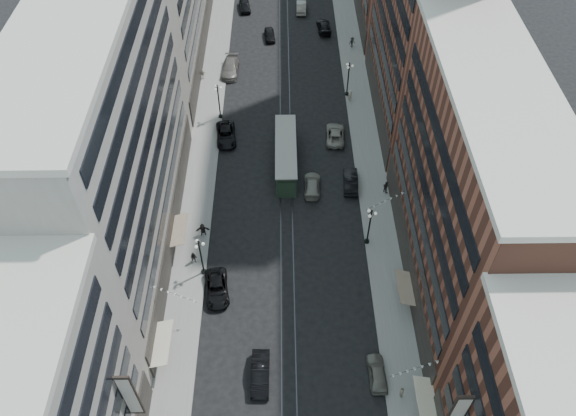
{
  "coord_description": "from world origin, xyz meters",
  "views": [
    {
      "loc": [
        -0.39,
        -8.21,
        50.82
      ],
      "look_at": [
        0.13,
        33.04,
        5.0
      ],
      "focal_mm": 35.0,
      "sensor_mm": 36.0,
      "label": 1
    }
  ],
  "objects_px": {
    "lamppost_sw_mid": "(219,100)",
    "pedestrian_9": "(352,42)",
    "car_9": "(245,5)",
    "pedestrian_4": "(402,392)",
    "pedestrian_8": "(350,96)",
    "lamppost_se_mid": "(348,78)",
    "car_7": "(226,135)",
    "lamppost_sw_far": "(201,256)",
    "car_2": "(217,288)",
    "car_13": "(270,35)",
    "car_14": "(301,7)",
    "pedestrian_6": "(203,74)",
    "car_12": "(324,27)",
    "pedestrian_7": "(386,187)",
    "car_8": "(230,68)",
    "car_extra_1": "(312,185)",
    "pedestrian_5": "(203,230)",
    "car_11": "(335,134)",
    "lamppost_se_far": "(369,226)",
    "car_5": "(260,374)",
    "streetcar": "(286,156)",
    "car_10": "(351,181)",
    "car_4": "(377,373)",
    "pedestrian_2": "(194,258)"
  },
  "relations": [
    {
      "from": "lamppost_se_mid",
      "to": "car_7",
      "type": "relative_size",
      "value": 0.99
    },
    {
      "from": "car_13",
      "to": "pedestrian_4",
      "type": "bearing_deg",
      "value": -83.64
    },
    {
      "from": "streetcar",
      "to": "car_8",
      "type": "xyz_separation_m",
      "value": [
        -8.4,
        20.87,
        -0.69
      ]
    },
    {
      "from": "car_12",
      "to": "pedestrian_7",
      "type": "height_order",
      "value": "pedestrian_7"
    },
    {
      "from": "car_2",
      "to": "pedestrian_6",
      "type": "height_order",
      "value": "pedestrian_6"
    },
    {
      "from": "car_14",
      "to": "pedestrian_6",
      "type": "xyz_separation_m",
      "value": [
        -15.64,
        -20.32,
        0.12
      ]
    },
    {
      "from": "pedestrian_5",
      "to": "car_5",
      "type": "bearing_deg",
      "value": -74.77
    },
    {
      "from": "pedestrian_2",
      "to": "car_12",
      "type": "bearing_deg",
      "value": 78.45
    },
    {
      "from": "car_14",
      "to": "lamppost_se_far",
      "type": "bearing_deg",
      "value": 98.34
    },
    {
      "from": "lamppost_se_far",
      "to": "pedestrian_6",
      "type": "height_order",
      "value": "lamppost_se_far"
    },
    {
      "from": "car_9",
      "to": "pedestrian_9",
      "type": "relative_size",
      "value": 2.7
    },
    {
      "from": "lamppost_se_far",
      "to": "car_8",
      "type": "relative_size",
      "value": 0.93
    },
    {
      "from": "pedestrian_9",
      "to": "car_2",
      "type": "bearing_deg",
      "value": -132.89
    },
    {
      "from": "car_10",
      "to": "pedestrian_5",
      "type": "xyz_separation_m",
      "value": [
        -17.82,
        -7.92,
        0.23
      ]
    },
    {
      "from": "car_4",
      "to": "pedestrian_9",
      "type": "relative_size",
      "value": 2.44
    },
    {
      "from": "car_7",
      "to": "car_10",
      "type": "relative_size",
      "value": 1.14
    },
    {
      "from": "pedestrian_8",
      "to": "car_extra_1",
      "type": "height_order",
      "value": "pedestrian_8"
    },
    {
      "from": "car_14",
      "to": "pedestrian_4",
      "type": "bearing_deg",
      "value": 97.63
    },
    {
      "from": "pedestrian_5",
      "to": "car_2",
      "type": "bearing_deg",
      "value": -81.09
    },
    {
      "from": "lamppost_sw_far",
      "to": "car_2",
      "type": "relative_size",
      "value": 1.06
    },
    {
      "from": "car_12",
      "to": "car_9",
      "type": "bearing_deg",
      "value": -32.09
    },
    {
      "from": "lamppost_sw_mid",
      "to": "pedestrian_7",
      "type": "relative_size",
      "value": 3.22
    },
    {
      "from": "car_11",
      "to": "pedestrian_7",
      "type": "relative_size",
      "value": 3.08
    },
    {
      "from": "pedestrian_4",
      "to": "car_8",
      "type": "height_order",
      "value": "pedestrian_4"
    },
    {
      "from": "car_13",
      "to": "pedestrian_5",
      "type": "height_order",
      "value": "pedestrian_5"
    },
    {
      "from": "car_2",
      "to": "pedestrian_4",
      "type": "xyz_separation_m",
      "value": [
        17.97,
        -11.78,
        0.21
      ]
    },
    {
      "from": "car_7",
      "to": "streetcar",
      "type": "bearing_deg",
      "value": -38.59
    },
    {
      "from": "lamppost_sw_mid",
      "to": "pedestrian_9",
      "type": "height_order",
      "value": "lamppost_sw_mid"
    },
    {
      "from": "streetcar",
      "to": "car_14",
      "type": "xyz_separation_m",
      "value": [
        3.14,
        39.56,
        -0.76
      ]
    },
    {
      "from": "car_7",
      "to": "car_13",
      "type": "distance_m",
      "value": 26.09
    },
    {
      "from": "lamppost_se_mid",
      "to": "pedestrian_2",
      "type": "bearing_deg",
      "value": -122.61
    },
    {
      "from": "car_14",
      "to": "pedestrian_8",
      "type": "xyz_separation_m",
      "value": [
        6.36,
        -26.23,
        0.25
      ]
    },
    {
      "from": "lamppost_sw_far",
      "to": "car_8",
      "type": "bearing_deg",
      "value": 88.8
    },
    {
      "from": "car_12",
      "to": "pedestrian_5",
      "type": "xyz_separation_m",
      "value": [
        -16.52,
        -44.85,
        0.27
      ]
    },
    {
      "from": "lamppost_sw_mid",
      "to": "car_9",
      "type": "height_order",
      "value": "lamppost_sw_mid"
    },
    {
      "from": "lamppost_sw_far",
      "to": "car_14",
      "type": "height_order",
      "value": "lamppost_sw_far"
    },
    {
      "from": "lamppost_se_mid",
      "to": "car_10",
      "type": "height_order",
      "value": "lamppost_se_mid"
    },
    {
      "from": "pedestrian_7",
      "to": "car_10",
      "type": "bearing_deg",
      "value": 32.65
    },
    {
      "from": "pedestrian_5",
      "to": "car_9",
      "type": "bearing_deg",
      "value": 80.59
    },
    {
      "from": "car_8",
      "to": "car_11",
      "type": "xyz_separation_m",
      "value": [
        15.2,
        -15.76,
        -0.13
      ]
    },
    {
      "from": "lamppost_se_mid",
      "to": "pedestrian_9",
      "type": "height_order",
      "value": "lamppost_se_mid"
    },
    {
      "from": "car_13",
      "to": "car_extra_1",
      "type": "bearing_deg",
      "value": -86.14
    },
    {
      "from": "lamppost_sw_far",
      "to": "car_5",
      "type": "height_order",
      "value": "lamppost_sw_far"
    },
    {
      "from": "lamppost_sw_mid",
      "to": "car_13",
      "type": "xyz_separation_m",
      "value": [
        6.81,
        20.84,
        -2.39
      ]
    },
    {
      "from": "lamppost_sw_far",
      "to": "lamppost_se_mid",
      "type": "distance_m",
      "value": 36.91
    },
    {
      "from": "pedestrian_4",
      "to": "pedestrian_8",
      "type": "distance_m",
      "value": 44.91
    },
    {
      "from": "lamppost_se_mid",
      "to": "pedestrian_5",
      "type": "distance_m",
      "value": 32.72
    },
    {
      "from": "car_9",
      "to": "pedestrian_6",
      "type": "distance_m",
      "value": 21.78
    },
    {
      "from": "lamppost_se_far",
      "to": "pedestrian_7",
      "type": "bearing_deg",
      "value": 68.59
    },
    {
      "from": "lamppost_se_far",
      "to": "car_5",
      "type": "height_order",
      "value": "lamppost_se_far"
    }
  ]
}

